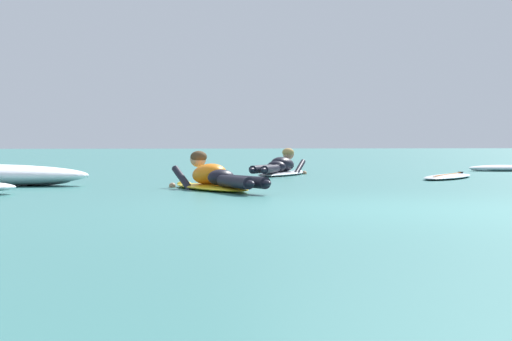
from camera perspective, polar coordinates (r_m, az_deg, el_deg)
name	(u,v)px	position (r m, az deg, el deg)	size (l,w,h in m)	color
ground_plane	(249,172)	(18.23, -0.46, -0.12)	(120.00, 120.00, 0.00)	#387A75
surfer_near	(214,179)	(11.59, -2.59, -0.54)	(1.12, 2.46, 0.55)	yellow
surfer_far	(280,168)	(16.57, 1.49, 0.15)	(1.52, 2.38, 0.54)	silver
drifting_surfboard	(448,176)	(15.60, 11.77, -0.36)	(1.71, 2.18, 0.16)	silver
whitewater_mid_right	(504,168)	(19.67, 15.06, 0.13)	(1.52, 0.88, 0.13)	white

